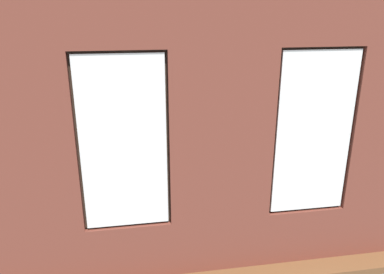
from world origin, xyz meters
name	(u,v)px	position (x,y,z in m)	size (l,w,h in m)	color
ground_plane	(188,184)	(0.00, 0.00, -0.05)	(6.45, 5.69, 0.10)	brown
brick_wall_with_windows	(221,147)	(0.00, 2.46, 1.60)	(5.85, 0.30, 3.25)	brown
white_wall_right	(8,106)	(2.87, 0.20, 1.63)	(0.10, 4.69, 3.25)	silver
couch_by_window	(190,218)	(0.26, 1.82, 0.33)	(2.03, 0.87, 0.80)	black
couch_left	(300,157)	(-2.22, -0.05, 0.33)	(1.00, 2.09, 0.80)	black
coffee_table	(189,162)	(-0.04, -0.07, 0.36)	(1.59, 0.71, 0.40)	tan
cup_ceramic	(164,162)	(0.44, 0.04, 0.45)	(0.07, 0.07, 0.09)	#33567F
remote_silver	(178,158)	(0.16, -0.15, 0.41)	(0.05, 0.17, 0.02)	#B2B2B7
remote_gray	(189,159)	(-0.04, -0.07, 0.41)	(0.05, 0.17, 0.02)	#59595B
media_console	(42,181)	(2.57, 0.08, 0.25)	(1.19, 0.42, 0.50)	black
tv_flatscreen	(37,149)	(2.57, 0.08, 0.84)	(0.95, 0.20, 0.67)	black
papasan_chair	(127,136)	(1.10, -1.59, 0.43)	(1.02, 1.02, 0.66)	olive
potted_plant_mid_room_small	(237,146)	(-1.17, -0.83, 0.34)	(0.30, 0.30, 0.51)	#47423D
potted_plant_near_tv	(62,182)	(2.03, 1.12, 0.70)	(1.05, 1.08, 1.52)	gray
potted_plant_by_left_couch	(256,133)	(-1.82, -1.52, 0.36)	(0.31, 0.31, 0.53)	gray
potted_plant_beside_window_right	(90,207)	(1.56, 1.92, 0.67)	(0.75, 0.75, 1.02)	brown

